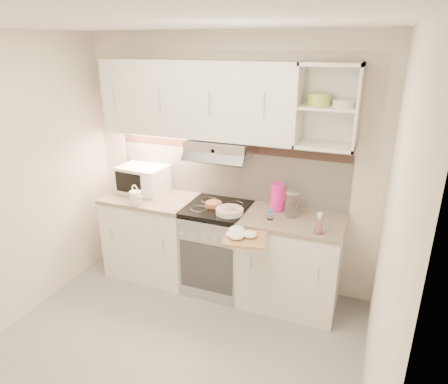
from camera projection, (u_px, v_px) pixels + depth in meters
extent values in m
plane|color=#98989A|center=(166.00, 357.00, 3.24)|extent=(3.00, 3.00, 0.00)
cube|color=silver|center=(228.00, 164.00, 4.01)|extent=(3.00, 0.04, 2.50)
cube|color=silver|center=(0.00, 190.00, 3.31)|extent=(0.04, 2.80, 2.50)
cube|color=silver|center=(386.00, 257.00, 2.28)|extent=(0.04, 2.80, 2.50)
cube|color=white|center=(145.00, 24.00, 2.35)|extent=(3.00, 2.80, 0.04)
cube|color=silver|center=(228.00, 167.00, 4.02)|extent=(2.40, 0.02, 0.64)
cube|color=#3A2520|center=(228.00, 148.00, 3.94)|extent=(2.40, 0.01, 0.08)
cube|color=white|center=(197.00, 99.00, 3.72)|extent=(1.90, 0.34, 0.70)
cube|color=white|center=(328.00, 106.00, 3.31)|extent=(0.50, 0.34, 0.70)
cylinder|color=#98B345|center=(319.00, 99.00, 3.32)|extent=(0.19, 0.19, 0.10)
cylinder|color=silver|center=(344.00, 103.00, 3.26)|extent=(0.18, 0.18, 0.06)
cube|color=#B7B7BC|center=(221.00, 146.00, 3.76)|extent=(0.60, 0.40, 0.12)
cube|color=white|center=(153.00, 237.00, 4.30)|extent=(0.90, 0.60, 0.86)
cube|color=gray|center=(151.00, 198.00, 4.14)|extent=(0.92, 0.62, 0.04)
cube|color=white|center=(291.00, 263.00, 3.78)|extent=(0.90, 0.60, 0.86)
cube|color=gray|center=(293.00, 220.00, 3.62)|extent=(0.92, 0.62, 0.04)
cube|color=#B7B7BC|center=(218.00, 250.00, 4.04)|extent=(0.60, 0.58, 0.85)
cube|color=black|center=(217.00, 209.00, 3.88)|extent=(0.60, 0.60, 0.05)
cube|color=white|center=(143.00, 179.00, 4.24)|extent=(0.51, 0.39, 0.27)
cube|color=black|center=(133.00, 184.00, 4.09)|extent=(0.32, 0.04, 0.21)
cylinder|color=white|center=(136.00, 197.00, 3.93)|extent=(0.12, 0.12, 0.13)
cone|color=white|center=(141.00, 198.00, 3.87)|extent=(0.16, 0.09, 0.10)
torus|color=white|center=(135.00, 190.00, 3.90)|extent=(0.10, 0.05, 0.10)
cylinder|color=silver|center=(230.00, 213.00, 3.72)|extent=(0.26, 0.26, 0.02)
cylinder|color=silver|center=(230.00, 211.00, 3.71)|extent=(0.26, 0.26, 0.02)
cylinder|color=silver|center=(230.00, 209.00, 3.71)|extent=(0.26, 0.26, 0.02)
cube|color=silver|center=(230.00, 208.00, 3.70)|extent=(0.16, 0.08, 0.01)
cylinder|color=#B5794C|center=(214.00, 204.00, 3.88)|extent=(0.16, 0.16, 0.04)
cylinder|color=#FB199B|center=(278.00, 197.00, 3.74)|extent=(0.13, 0.13, 0.26)
cube|color=#FB199B|center=(284.00, 195.00, 3.70)|extent=(0.02, 0.04, 0.11)
cylinder|color=white|center=(292.00, 205.00, 3.62)|extent=(0.12, 0.12, 0.23)
cylinder|color=#B7B7BC|center=(293.00, 192.00, 3.58)|extent=(0.13, 0.13, 0.02)
cylinder|color=silver|center=(270.00, 216.00, 3.58)|extent=(0.06, 0.06, 0.07)
cylinder|color=blue|center=(270.00, 211.00, 3.57)|extent=(0.06, 0.06, 0.02)
cone|color=pink|center=(319.00, 226.00, 3.32)|extent=(0.08, 0.08, 0.13)
cube|color=tan|center=(245.00, 238.00, 3.31)|extent=(0.40, 0.37, 0.02)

